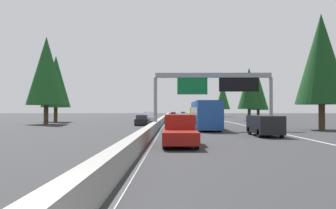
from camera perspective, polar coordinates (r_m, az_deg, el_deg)
ground_plane at (r=64.47m, az=-0.56°, el=-2.83°), size 320.00×320.00×0.00m
median_barrier at (r=84.45m, az=-0.42°, el=-2.07°), size 180.00×0.56×0.90m
shoulder_stripe_right at (r=75.10m, az=8.47°, el=-2.54°), size 160.00×0.16×0.01m
shoulder_stripe_median at (r=74.46m, az=-0.17°, el=-2.57°), size 160.00×0.16×0.01m
sign_gantry_overhead at (r=36.75m, az=7.82°, el=3.31°), size 0.50×12.68×6.11m
pickup_far_center at (r=21.00m, az=2.01°, el=-4.31°), size 5.60×2.00×1.86m
minivan_distant_a at (r=29.28m, az=15.83°, el=-3.24°), size 5.00×1.95×1.69m
sedan_near_center at (r=81.36m, az=6.08°, el=-1.94°), size 4.40×1.80×1.47m
box_truck_mid_right at (r=133.92m, az=4.13°, el=-1.14°), size 8.50×2.40×2.95m
sedan_far_right at (r=109.51m, az=0.87°, el=-1.68°), size 4.40×1.80×1.47m
bus_distant_b at (r=38.28m, az=6.22°, el=-1.57°), size 11.50×2.55×3.10m
sedan_near_right at (r=126.60m, az=2.53°, el=-1.58°), size 4.40×1.80×1.47m
oncoming_near at (r=62.41m, az=-3.12°, el=-2.05°), size 5.60×2.00×1.86m
oncoming_far at (r=47.89m, az=-4.31°, el=-2.67°), size 4.40×1.80×1.47m
conifer_right_near at (r=40.63m, az=24.23°, el=6.95°), size 5.54×5.54×12.60m
conifer_right_mid at (r=75.01m, az=14.81°, el=2.02°), size 4.31×4.31×9.80m
conifer_right_far at (r=71.02m, az=13.39°, el=2.62°), size 4.71×4.71×10.70m
conifer_right_distant at (r=110.68m, az=9.12°, el=1.34°), size 4.69×4.69×10.66m
conifer_left_near at (r=54.62m, az=-19.65°, el=5.31°), size 5.81×5.81×13.21m
conifer_left_mid at (r=64.56m, az=-18.22°, el=3.64°), size 5.23×5.23×11.89m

